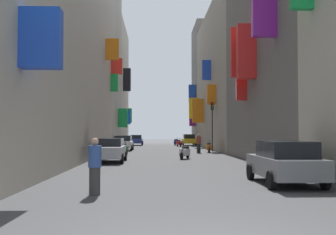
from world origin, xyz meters
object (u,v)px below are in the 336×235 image
object	(u,v)px
parked_car_blue	(136,140)
scooter_orange	(209,147)
parked_car_silver	(110,150)
scooter_white	(185,152)
scooter_silver	(123,151)
scooter_green	(124,149)
parked_car_yellow	(189,140)
pedestrian_near_left	(199,143)
pedestrian_crossing	(95,167)
traffic_light_near_corner	(212,118)
parked_car_white	(123,143)
parked_car_grey	(285,162)
scooter_blue	(176,142)
scooter_red	(179,143)

from	to	relation	value
parked_car_blue	scooter_orange	world-z (taller)	parked_car_blue
parked_car_silver	scooter_white	bearing A→B (deg)	30.30
parked_car_blue	scooter_silver	xyz separation A→B (m)	(0.21, -27.33, -0.29)
scooter_green	parked_car_yellow	bearing A→B (deg)	73.20
parked_car_yellow	pedestrian_near_left	xyz separation A→B (m)	(-0.87, -21.02, 0.04)
parked_car_silver	pedestrian_crossing	bearing A→B (deg)	-85.89
parked_car_silver	traffic_light_near_corner	world-z (taller)	traffic_light_near_corner
parked_car_white	parked_car_silver	bearing A→B (deg)	-88.53
parked_car_blue	pedestrian_crossing	distance (m)	45.42
scooter_silver	parked_car_blue	bearing A→B (deg)	90.44
parked_car_yellow	scooter_white	xyz separation A→B (m)	(-2.65, -28.97, -0.33)
scooter_green	parked_car_blue	bearing A→B (deg)	90.19
scooter_silver	parked_car_silver	bearing A→B (deg)	-94.46
parked_car_yellow	scooter_silver	bearing A→B (deg)	-104.62
scooter_orange	pedestrian_crossing	distance (m)	25.44
scooter_orange	parked_car_yellow	bearing A→B (deg)	90.33
parked_car_white	parked_car_blue	bearing A→B (deg)	87.93
parked_car_blue	scooter_white	xyz separation A→B (m)	(4.55, -29.50, -0.29)
parked_car_grey	pedestrian_crossing	distance (m)	6.62
parked_car_white	scooter_blue	xyz separation A→B (m)	(6.12, 16.18, -0.31)
parked_car_silver	scooter_blue	size ratio (longest dim) A/B	2.46
pedestrian_near_left	scooter_white	bearing A→B (deg)	-102.64
scooter_orange	scooter_blue	distance (m)	20.87
scooter_white	pedestrian_crossing	world-z (taller)	pedestrian_crossing
parked_car_silver	scooter_green	distance (m)	8.15
parked_car_blue	scooter_red	bearing A→B (deg)	-43.91
scooter_red	pedestrian_crossing	size ratio (longest dim) A/B	1.14
parked_car_silver	parked_car_yellow	bearing A→B (deg)	76.91
parked_car_silver	scooter_silver	xyz separation A→B (m)	(0.38, 4.93, -0.30)
scooter_blue	scooter_white	bearing A→B (deg)	-91.92
parked_car_yellow	scooter_orange	size ratio (longest dim) A/B	2.43
scooter_white	scooter_orange	size ratio (longest dim) A/B	1.02
scooter_white	pedestrian_crossing	bearing A→B (deg)	-103.36
parked_car_blue	scooter_orange	size ratio (longest dim) A/B	2.28
scooter_green	parked_car_white	bearing A→B (deg)	94.82
scooter_blue	pedestrian_near_left	world-z (taller)	pedestrian_near_left
parked_car_yellow	scooter_orange	world-z (taller)	parked_car_yellow
parked_car_grey	scooter_white	bearing A→B (deg)	100.21
parked_car_grey	scooter_green	distance (m)	20.29
parked_car_white	pedestrian_crossing	distance (m)	29.22
scooter_orange	parked_car_grey	bearing A→B (deg)	-90.79
parked_car_blue	scooter_silver	bearing A→B (deg)	-89.56
scooter_white	scooter_red	size ratio (longest dim) A/B	0.98
scooter_blue	pedestrian_near_left	xyz separation A→B (m)	(0.80, -21.50, 0.37)
parked_car_yellow	scooter_white	size ratio (longest dim) A/B	2.40
scooter_white	scooter_silver	bearing A→B (deg)	153.37
pedestrian_crossing	pedestrian_near_left	distance (m)	24.50
scooter_orange	pedestrian_near_left	size ratio (longest dim) A/B	1.09
parked_car_silver	scooter_orange	world-z (taller)	parked_car_silver
parked_car_grey	parked_car_silver	size ratio (longest dim) A/B	1.01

